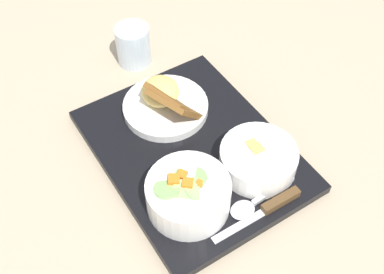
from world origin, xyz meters
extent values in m
plane|color=tan|center=(0.00, 0.00, 0.00)|extent=(4.00, 4.00, 0.00)
cube|color=black|center=(0.00, 0.00, 0.01)|extent=(0.43, 0.34, 0.02)
cylinder|color=white|center=(-0.10, 0.08, 0.05)|extent=(0.14, 0.14, 0.06)
torus|color=white|center=(-0.10, 0.08, 0.08)|extent=(0.14, 0.14, 0.01)
cylinder|color=#8EBC6B|center=(-0.12, 0.07, 0.08)|extent=(0.06, 0.06, 0.01)
cylinder|color=#8EBC6B|center=(-0.11, 0.09, 0.08)|extent=(0.06, 0.06, 0.02)
cylinder|color=#8EBC6B|center=(-0.09, 0.06, 0.08)|extent=(0.06, 0.06, 0.02)
cylinder|color=#8EBC6B|center=(-0.09, 0.11, 0.08)|extent=(0.05, 0.05, 0.02)
cylinder|color=#8EBC6B|center=(-0.08, 0.07, 0.08)|extent=(0.04, 0.04, 0.01)
cube|color=orange|center=(-0.08, 0.08, 0.08)|extent=(0.02, 0.02, 0.01)
cube|color=orange|center=(-0.08, 0.09, 0.08)|extent=(0.03, 0.03, 0.02)
cube|color=orange|center=(-0.10, 0.08, 0.08)|extent=(0.02, 0.02, 0.02)
cube|color=orange|center=(-0.11, 0.06, 0.08)|extent=(0.02, 0.02, 0.01)
cylinder|color=white|center=(-0.11, -0.07, 0.04)|extent=(0.14, 0.14, 0.05)
torus|color=white|center=(-0.11, -0.07, 0.06)|extent=(0.14, 0.14, 0.01)
cylinder|color=#C67F3D|center=(-0.11, -0.07, 0.05)|extent=(0.12, 0.12, 0.03)
cube|color=#E5A356|center=(-0.10, -0.07, 0.06)|extent=(0.02, 0.02, 0.02)
cube|color=#E5A356|center=(-0.09, -0.07, 0.06)|extent=(0.02, 0.02, 0.01)
cylinder|color=white|center=(0.11, -0.01, 0.03)|extent=(0.17, 0.17, 0.02)
ellipsoid|color=#EFC666|center=(0.13, -0.01, 0.06)|extent=(0.11, 0.11, 0.04)
cube|color=brown|center=(0.08, -0.01, 0.06)|extent=(0.11, 0.09, 0.08)
cube|color=brown|center=(0.09, -0.01, 0.06)|extent=(0.10, 0.08, 0.08)
cube|color=silver|center=(-0.18, 0.03, 0.02)|extent=(0.02, 0.10, 0.00)
cube|color=#51381E|center=(-0.19, -0.06, 0.03)|extent=(0.02, 0.08, 0.02)
ellipsoid|color=silver|center=(-0.16, 0.01, 0.02)|extent=(0.04, 0.05, 0.01)
cube|color=silver|center=(-0.16, -0.06, 0.02)|extent=(0.01, 0.09, 0.01)
cylinder|color=silver|center=(0.29, -0.04, 0.05)|extent=(0.08, 0.08, 0.09)
cylinder|color=silver|center=(0.29, -0.04, 0.03)|extent=(0.06, 0.06, 0.05)
camera|label=1|loc=(-0.47, 0.32, 0.74)|focal=45.00mm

